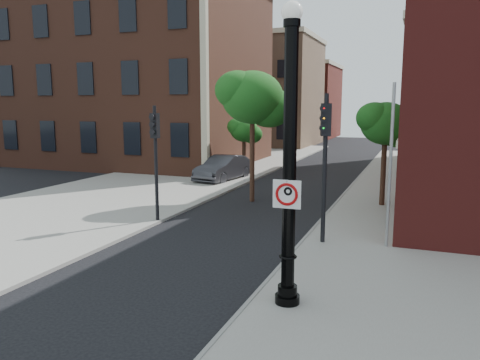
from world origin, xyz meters
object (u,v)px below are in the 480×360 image
at_px(lamppost, 289,174).
at_px(no_parking_sign, 287,194).
at_px(parked_car, 224,168).
at_px(traffic_signal_left, 155,145).
at_px(traffic_signal_right, 325,145).

bearing_deg(lamppost, no_parking_sign, -90.44).
height_order(no_parking_sign, parked_car, no_parking_sign).
relative_size(lamppost, parked_car, 1.44).
bearing_deg(parked_car, traffic_signal_left, -73.45).
relative_size(lamppost, no_parking_sign, 10.70).
height_order(lamppost, parked_car, lamppost).
distance_m(no_parking_sign, parked_car, 19.12).
xyz_separation_m(no_parking_sign, traffic_signal_left, (-7.09, 6.07, 0.41)).
bearing_deg(traffic_signal_left, parked_car, 97.92).
xyz_separation_m(no_parking_sign, parked_car, (-8.76, 16.87, -1.98)).
relative_size(parked_car, traffic_signal_right, 0.94).
height_order(traffic_signal_left, traffic_signal_right, traffic_signal_right).
relative_size(no_parking_sign, traffic_signal_right, 0.13).
distance_m(parked_car, traffic_signal_left, 11.19).
height_order(no_parking_sign, traffic_signal_right, traffic_signal_right).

